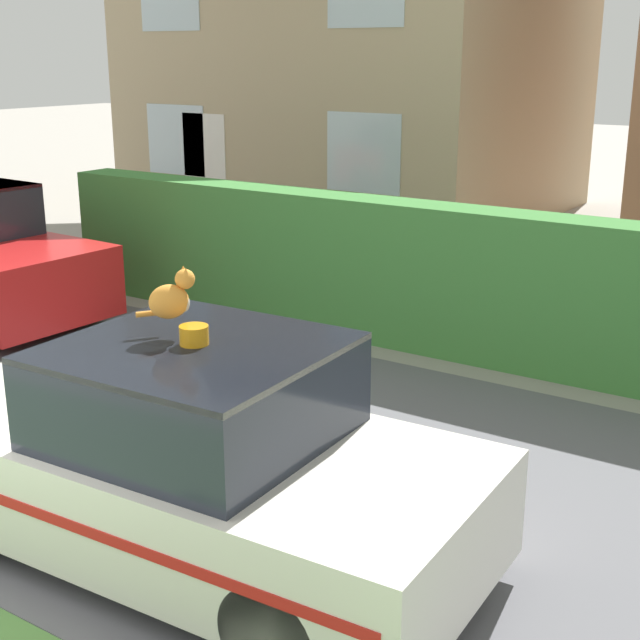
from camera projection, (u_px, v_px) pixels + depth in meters
road_strip at (225, 442)px, 7.56m from camera, size 28.00×5.14×0.01m
garden_hedge at (479, 285)px, 9.43m from camera, size 11.63×0.56×1.62m
police_car at (185, 458)px, 5.73m from camera, size 4.10×1.91×1.57m
cat at (172, 298)px, 5.53m from camera, size 0.34×0.31×0.32m
house_left at (364, 14)px, 17.75m from camera, size 7.89×7.11×7.66m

